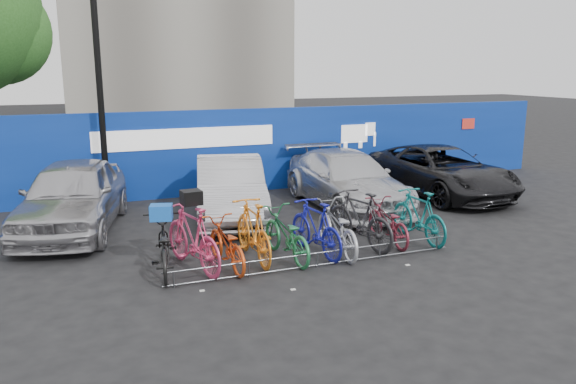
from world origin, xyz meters
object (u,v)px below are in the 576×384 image
bike_6 (336,228)px  bike_3 (253,231)px  bike_2 (226,244)px  bike_7 (360,219)px  bike_9 (419,216)px  bike_5 (316,228)px  car_1 (230,189)px  car_0 (73,196)px  bike_0 (163,247)px  bike_1 (193,237)px  bike_4 (286,235)px  bike_8 (388,222)px  car_2 (346,180)px  bike_rack (317,259)px  car_3 (440,171)px  lamppost (99,79)px

bike_6 → bike_3: bearing=-3.1°
bike_2 → bike_7: (2.83, 0.20, 0.14)m
bike_7 → bike_9: bearing=161.9°
bike_5 → bike_9: (2.34, 0.01, 0.01)m
bike_7 → car_1: bearing=-72.0°
bike_3 → car_0: bearing=-47.7°
car_1 → bike_0: (-2.12, -3.15, -0.23)m
bike_2 → bike_7: size_ratio=0.87×
car_0 → car_1: 3.53m
bike_1 → bike_4: bearing=161.7°
bike_6 → bike_8: 1.29m
car_2 → bike_2: size_ratio=2.87×
bike_1 → bike_2: bearing=151.6°
bike_9 → bike_2: bearing=-0.7°
bike_7 → car_0: bearing=-44.4°
car_1 → bike_7: car_1 is taller
bike_rack → bike_9: 2.73m
car_0 → bike_9: (6.65, -3.47, -0.24)m
bike_0 → bike_1: 0.55m
car_1 → car_3: car_1 is taller
car_2 → bike_0: 6.11m
car_2 → bike_6: bearing=-118.8°
bike_0 → bike_6: bearing=-174.4°
bike_1 → bike_7: bike_1 is taller
car_1 → bike_3: size_ratio=2.27×
bike_3 → bike_6: bearing=172.6°
bike_rack → bike_6: (0.68, 0.61, 0.35)m
bike_2 → bike_9: 4.15m
bike_rack → bike_7: 1.59m
bike_4 → bike_8: 2.32m
bike_3 → bike_5: 1.23m
bike_6 → bike_2: bearing=3.8°
bike_9 → bike_1: bearing=-2.5°
bike_3 → bike_5: size_ratio=1.07×
lamppost → bike_6: 7.19m
bike_5 → bike_6: bike_5 is taller
bike_rack → bike_3: 1.32m
bike_3 → bike_8: size_ratio=1.14×
bike_2 → car_1: bearing=-112.4°
car_2 → bike_7: size_ratio=2.51×
lamppost → bike_8: (5.15, -5.20, -2.83)m
bike_1 → bike_5: bike_1 is taller
bike_1 → bike_rack: bearing=145.7°
car_2 → bike_9: bearing=-88.2°
bike_rack → bike_5: (0.27, 0.67, 0.38)m
car_2 → bike_8: car_2 is taller
car_1 → bike_2: size_ratio=2.58×
lamppost → bike_rack: lamppost is taller
bike_6 → bike_5: bearing=-4.6°
bike_8 → bike_9: bearing=172.6°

